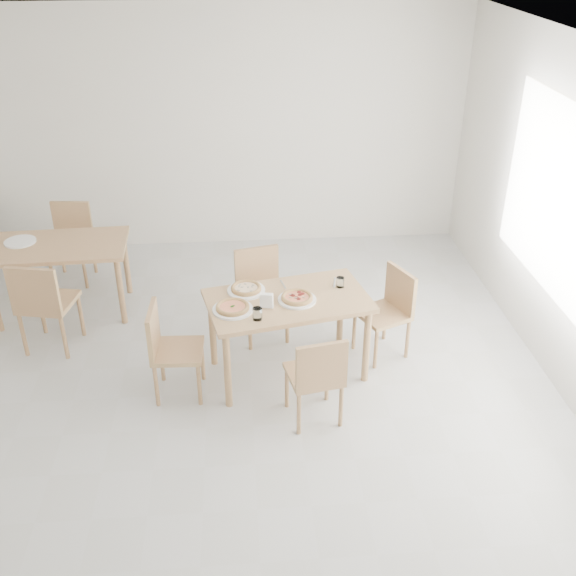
{
  "coord_description": "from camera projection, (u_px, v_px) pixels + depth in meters",
  "views": [
    {
      "loc": [
        0.32,
        -4.18,
        3.59
      ],
      "look_at": [
        0.71,
        0.71,
        0.85
      ],
      "focal_mm": 42.0,
      "sensor_mm": 36.0,
      "label": 1
    }
  ],
  "objects": [
    {
      "name": "second_table",
      "position": [
        58.0,
        253.0,
        6.64
      ],
      "size": [
        1.37,
        0.82,
        0.75
      ],
      "rotation": [
        0.0,
        0.0,
        0.04
      ],
      "color": "tan",
      "rests_on": "ground"
    },
    {
      "name": "pizza_margherita",
      "position": [
        233.0,
        307.0,
        5.48
      ],
      "size": [
        0.33,
        0.33,
        0.03
      ],
      "rotation": [
        0.0,
        0.0,
        0.2
      ],
      "color": "#D9B866",
      "rests_on": "plate_margherita"
    },
    {
      "name": "chair_north",
      "position": [
        260.0,
        287.0,
        6.36
      ],
      "size": [
        0.51,
        0.51,
        0.86
      ],
      "rotation": [
        0.0,
        0.0,
        0.24
      ],
      "color": "tan",
      "rests_on": "ground"
    },
    {
      "name": "tumbler_a",
      "position": [
        257.0,
        314.0,
        5.35
      ],
      "size": [
        0.08,
        0.08,
        0.1
      ],
      "primitive_type": "cylinder",
      "color": "white",
      "rests_on": "main_table"
    },
    {
      "name": "chair_east",
      "position": [
        390.0,
        306.0,
        6.09
      ],
      "size": [
        0.54,
        0.54,
        0.83
      ],
      "rotation": [
        0.0,
        0.0,
        -1.15
      ],
      "color": "tan",
      "rests_on": "ground"
    },
    {
      "name": "tumbler_b",
      "position": [
        340.0,
        282.0,
        5.82
      ],
      "size": [
        0.07,
        0.07,
        0.09
      ],
      "primitive_type": "cylinder",
      "color": "white",
      "rests_on": "main_table"
    },
    {
      "name": "pizza_mushroom",
      "position": [
        246.0,
        288.0,
        5.76
      ],
      "size": [
        0.34,
        0.34,
        0.03
      ],
      "rotation": [
        0.0,
        0.0,
        -0.39
      ],
      "color": "#D9B866",
      "rests_on": "plate_mushroom"
    },
    {
      "name": "fork_b",
      "position": [
        283.0,
        284.0,
        5.88
      ],
      "size": [
        0.05,
        0.17,
        0.01
      ],
      "primitive_type": "cube",
      "rotation": [
        0.0,
        0.0,
        0.21
      ],
      "color": "silver",
      "rests_on": "main_table"
    },
    {
      "name": "plate_margherita",
      "position": [
        233.0,
        309.0,
        5.49
      ],
      "size": [
        0.33,
        0.33,
        0.02
      ],
      "primitive_type": "cylinder",
      "color": "white",
      "rests_on": "main_table"
    },
    {
      "name": "plate_mushroom",
      "position": [
        246.0,
        290.0,
        5.77
      ],
      "size": [
        0.33,
        0.33,
        0.02
      ],
      "primitive_type": "cylinder",
      "color": "white",
      "rests_on": "main_table"
    },
    {
      "name": "plate_pepperoni",
      "position": [
        297.0,
        300.0,
        5.63
      ],
      "size": [
        0.32,
        0.32,
        0.02
      ],
      "primitive_type": "cylinder",
      "color": "white",
      "rests_on": "main_table"
    },
    {
      "name": "chair_back_n",
      "position": [
        71.0,
        236.0,
        7.37
      ],
      "size": [
        0.47,
        0.47,
        0.86
      ],
      "rotation": [
        0.0,
        0.0,
        -0.1
      ],
      "color": "tan",
      "rests_on": "ground"
    },
    {
      "name": "fork_a",
      "position": [
        335.0,
        283.0,
        5.91
      ],
      "size": [
        0.05,
        0.18,
        0.01
      ],
      "primitive_type": "cube",
      "rotation": [
        0.0,
        0.0,
        -0.2
      ],
      "color": "silver",
      "rests_on": "main_table"
    },
    {
      "name": "napkin_holder",
      "position": [
        266.0,
        301.0,
        5.5
      ],
      "size": [
        0.13,
        0.08,
        0.13
      ],
      "rotation": [
        0.0,
        0.0,
        -0.22
      ],
      "color": "silver",
      "rests_on": "main_table"
    },
    {
      "name": "chair_south",
      "position": [
        317.0,
        374.0,
        5.2
      ],
      "size": [
        0.47,
        0.47,
        0.82
      ],
      "rotation": [
        0.0,
        0.0,
        3.34
      ],
      "color": "tan",
      "rests_on": "ground"
    },
    {
      "name": "main_table",
      "position": [
        288.0,
        308.0,
        5.71
      ],
      "size": [
        1.48,
        1.04,
        0.75
      ],
      "rotation": [
        0.0,
        0.0,
        0.21
      ],
      "color": "tan",
      "rests_on": "ground"
    },
    {
      "name": "chair_back_s",
      "position": [
        43.0,
        301.0,
        6.06
      ],
      "size": [
        0.54,
        0.54,
        0.92
      ],
      "rotation": [
        0.0,
        0.0,
        2.94
      ],
      "color": "tan",
      "rests_on": "ground"
    },
    {
      "name": "chair_west",
      "position": [
        168.0,
        345.0,
        5.54
      ],
      "size": [
        0.43,
        0.43,
        0.83
      ],
      "rotation": [
        0.0,
        0.0,
        1.53
      ],
      "color": "tan",
      "rests_on": "ground"
    },
    {
      "name": "pizza_pepperoni",
      "position": [
        297.0,
        297.0,
        5.62
      ],
      "size": [
        0.34,
        0.34,
        0.03
      ],
      "rotation": [
        0.0,
        0.0,
        -0.34
      ],
      "color": "#D9B866",
      "rests_on": "plate_pepperoni"
    },
    {
      "name": "plate_empty",
      "position": [
        20.0,
        242.0,
        6.63
      ],
      "size": [
        0.31,
        0.31,
        0.02
      ],
      "primitive_type": "cylinder",
      "color": "white",
      "rests_on": "second_table"
    }
  ]
}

